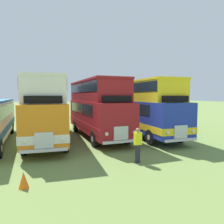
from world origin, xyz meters
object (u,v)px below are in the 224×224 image
(bus_seventh_in_row, at_px, (46,107))
(bus_eighth_in_row, at_px, (96,106))
(cone_near_end, at_px, (24,180))
(marshal_person, at_px, (138,145))
(bus_ninth_in_row, at_px, (139,105))

(bus_seventh_in_row, distance_m, bus_eighth_in_row, 3.83)
(cone_near_end, relative_size, marshal_person, 0.35)
(cone_near_end, bearing_deg, bus_eighth_in_row, 60.24)
(bus_seventh_in_row, xyz_separation_m, marshal_person, (4.10, -7.30, -1.59))
(bus_eighth_in_row, distance_m, marshal_person, 7.31)
(bus_ninth_in_row, xyz_separation_m, cone_near_end, (-8.69, -8.59, -2.18))
(bus_eighth_in_row, distance_m, bus_ninth_in_row, 3.85)
(bus_eighth_in_row, bearing_deg, cone_near_end, -119.76)
(bus_ninth_in_row, distance_m, cone_near_end, 12.41)
(cone_near_end, height_order, marshal_person, marshal_person)
(bus_seventh_in_row, bearing_deg, marshal_person, -60.70)
(bus_seventh_in_row, relative_size, cone_near_end, 19.19)
(bus_seventh_in_row, relative_size, bus_ninth_in_row, 1.00)
(bus_ninth_in_row, bearing_deg, cone_near_end, -135.32)
(bus_ninth_in_row, bearing_deg, bus_eighth_in_row, -178.19)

